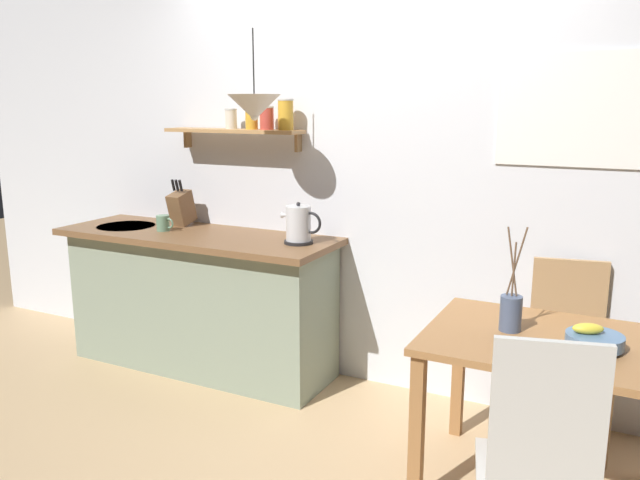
{
  "coord_description": "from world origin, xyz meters",
  "views": [
    {
      "loc": [
        1.46,
        -2.85,
        1.7
      ],
      "look_at": [
        -0.1,
        0.25,
        0.95
      ],
      "focal_mm": 35.81,
      "sensor_mm": 36.0,
      "label": 1
    }
  ],
  "objects_px": {
    "dining_chair_far": "(567,344)",
    "pendant_lamp": "(254,107)",
    "knife_block": "(181,207)",
    "dining_chair_near": "(540,461)",
    "coffee_mug_by_sink": "(163,223)",
    "dining_table": "(549,362)",
    "twig_vase": "(511,312)",
    "electric_kettle": "(299,225)",
    "fruit_bowl": "(594,339)"
  },
  "relations": [
    {
      "from": "electric_kettle",
      "to": "knife_block",
      "type": "relative_size",
      "value": 0.82
    },
    {
      "from": "electric_kettle",
      "to": "fruit_bowl",
      "type": "bearing_deg",
      "value": -17.19
    },
    {
      "from": "dining_table",
      "to": "dining_chair_far",
      "type": "bearing_deg",
      "value": 87.4
    },
    {
      "from": "dining_chair_far",
      "to": "pendant_lamp",
      "type": "relative_size",
      "value": 1.88
    },
    {
      "from": "knife_block",
      "to": "pendant_lamp",
      "type": "height_order",
      "value": "pendant_lamp"
    },
    {
      "from": "knife_block",
      "to": "dining_chair_near",
      "type": "bearing_deg",
      "value": -26.94
    },
    {
      "from": "electric_kettle",
      "to": "coffee_mug_by_sink",
      "type": "xyz_separation_m",
      "value": [
        -0.95,
        -0.06,
        -0.06
      ]
    },
    {
      "from": "dining_table",
      "to": "electric_kettle",
      "type": "relative_size",
      "value": 4.01
    },
    {
      "from": "dining_chair_near",
      "to": "knife_block",
      "type": "xyz_separation_m",
      "value": [
        -2.48,
        1.26,
        0.49
      ]
    },
    {
      "from": "dining_chair_far",
      "to": "dining_chair_near",
      "type": "bearing_deg",
      "value": -88.08
    },
    {
      "from": "dining_table",
      "to": "twig_vase",
      "type": "relative_size",
      "value": 2.22
    },
    {
      "from": "twig_vase",
      "to": "dining_table",
      "type": "bearing_deg",
      "value": -7.33
    },
    {
      "from": "dining_chair_near",
      "to": "coffee_mug_by_sink",
      "type": "distance_m",
      "value": 2.73
    },
    {
      "from": "electric_kettle",
      "to": "coffee_mug_by_sink",
      "type": "distance_m",
      "value": 0.95
    },
    {
      "from": "fruit_bowl",
      "to": "electric_kettle",
      "type": "height_order",
      "value": "electric_kettle"
    },
    {
      "from": "fruit_bowl",
      "to": "dining_table",
      "type": "bearing_deg",
      "value": 164.81
    },
    {
      "from": "dining_chair_far",
      "to": "electric_kettle",
      "type": "distance_m",
      "value": 1.57
    },
    {
      "from": "dining_chair_near",
      "to": "dining_chair_far",
      "type": "relative_size",
      "value": 1.08
    },
    {
      "from": "electric_kettle",
      "to": "pendant_lamp",
      "type": "bearing_deg",
      "value": -142.46
    },
    {
      "from": "dining_chair_far",
      "to": "pendant_lamp",
      "type": "bearing_deg",
      "value": -171.73
    },
    {
      "from": "dining_table",
      "to": "pendant_lamp",
      "type": "bearing_deg",
      "value": 169.37
    },
    {
      "from": "dining_table",
      "to": "electric_kettle",
      "type": "distance_m",
      "value": 1.58
    },
    {
      "from": "electric_kettle",
      "to": "twig_vase",
      "type": "bearing_deg",
      "value": -18.71
    },
    {
      "from": "dining_chair_far",
      "to": "knife_block",
      "type": "height_order",
      "value": "knife_block"
    },
    {
      "from": "fruit_bowl",
      "to": "twig_vase",
      "type": "xyz_separation_m",
      "value": [
        -0.34,
        0.07,
        0.05
      ]
    },
    {
      "from": "dining_table",
      "to": "pendant_lamp",
      "type": "relative_size",
      "value": 2.11
    },
    {
      "from": "dining_chair_near",
      "to": "electric_kettle",
      "type": "bearing_deg",
      "value": 143.41
    },
    {
      "from": "dining_chair_near",
      "to": "dining_chair_far",
      "type": "xyz_separation_m",
      "value": [
        -0.04,
        1.23,
        -0.03
      ]
    },
    {
      "from": "electric_kettle",
      "to": "dining_chair_near",
      "type": "bearing_deg",
      "value": -36.59
    },
    {
      "from": "knife_block",
      "to": "pendant_lamp",
      "type": "distance_m",
      "value": 1.04
    },
    {
      "from": "dining_chair_near",
      "to": "knife_block",
      "type": "height_order",
      "value": "knife_block"
    },
    {
      "from": "dining_chair_near",
      "to": "knife_block",
      "type": "relative_size",
      "value": 3.18
    },
    {
      "from": "dining_table",
      "to": "electric_kettle",
      "type": "xyz_separation_m",
      "value": [
        -1.46,
        0.46,
        0.39
      ]
    },
    {
      "from": "fruit_bowl",
      "to": "electric_kettle",
      "type": "xyz_separation_m",
      "value": [
        -1.63,
        0.5,
        0.24
      ]
    },
    {
      "from": "twig_vase",
      "to": "knife_block",
      "type": "relative_size",
      "value": 1.49
    },
    {
      "from": "fruit_bowl",
      "to": "electric_kettle",
      "type": "distance_m",
      "value": 1.72
    },
    {
      "from": "dining_table",
      "to": "twig_vase",
      "type": "distance_m",
      "value": 0.26
    },
    {
      "from": "dining_chair_near",
      "to": "pendant_lamp",
      "type": "distance_m",
      "value": 2.29
    },
    {
      "from": "dining_chair_far",
      "to": "fruit_bowl",
      "type": "bearing_deg",
      "value": -76.48
    },
    {
      "from": "dining_chair_near",
      "to": "coffee_mug_by_sink",
      "type": "relative_size",
      "value": 7.98
    },
    {
      "from": "dining_table",
      "to": "coffee_mug_by_sink",
      "type": "distance_m",
      "value": 2.47
    },
    {
      "from": "dining_chair_near",
      "to": "fruit_bowl",
      "type": "xyz_separation_m",
      "value": [
        0.1,
        0.63,
        0.23
      ]
    },
    {
      "from": "dining_table",
      "to": "electric_kettle",
      "type": "bearing_deg",
      "value": 162.58
    },
    {
      "from": "dining_chair_far",
      "to": "knife_block",
      "type": "bearing_deg",
      "value": 179.27
    },
    {
      "from": "dining_table",
      "to": "dining_chair_far",
      "type": "height_order",
      "value": "dining_chair_far"
    },
    {
      "from": "dining_chair_near",
      "to": "electric_kettle",
      "type": "relative_size",
      "value": 3.87
    },
    {
      "from": "twig_vase",
      "to": "electric_kettle",
      "type": "relative_size",
      "value": 1.81
    },
    {
      "from": "twig_vase",
      "to": "electric_kettle",
      "type": "distance_m",
      "value": 1.37
    },
    {
      "from": "dining_table",
      "to": "coffee_mug_by_sink",
      "type": "xyz_separation_m",
      "value": [
        -2.41,
        0.39,
        0.33
      ]
    },
    {
      "from": "dining_chair_near",
      "to": "pendant_lamp",
      "type": "bearing_deg",
      "value": 150.18
    }
  ]
}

